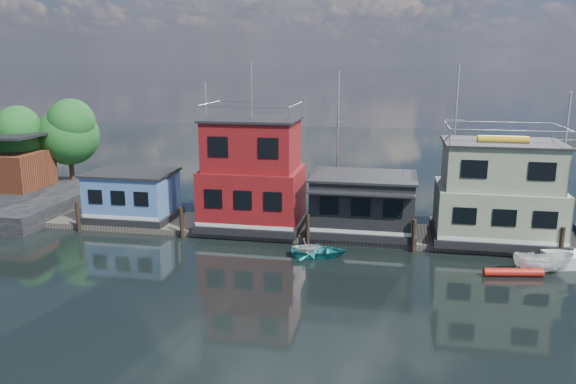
% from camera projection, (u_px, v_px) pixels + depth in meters
% --- Properties ---
extents(ground, '(160.00, 160.00, 0.00)m').
position_uv_depth(ground, '(357.00, 307.00, 28.55)').
color(ground, black).
rests_on(ground, ground).
extents(dock, '(48.00, 5.00, 0.40)m').
position_uv_depth(dock, '(369.00, 234.00, 39.97)').
color(dock, '#595147').
rests_on(dock, ground).
extents(houseboat_blue, '(6.40, 4.90, 3.66)m').
position_uv_depth(houseboat_blue, '(133.00, 195.00, 42.84)').
color(houseboat_blue, black).
rests_on(houseboat_blue, dock).
extents(houseboat_red, '(7.40, 5.90, 11.86)m').
position_uv_depth(houseboat_red, '(253.00, 176.00, 40.65)').
color(houseboat_red, black).
rests_on(houseboat_red, dock).
extents(houseboat_dark, '(7.40, 6.10, 4.06)m').
position_uv_depth(houseboat_dark, '(363.00, 203.00, 39.54)').
color(houseboat_dark, black).
rests_on(houseboat_dark, dock).
extents(houseboat_green, '(8.40, 5.90, 7.03)m').
position_uv_depth(houseboat_green, '(498.00, 193.00, 37.64)').
color(houseboat_green, black).
rests_on(houseboat_green, dock).
extents(pilings, '(42.28, 0.28, 2.20)m').
position_uv_depth(pilings, '(362.00, 233.00, 37.15)').
color(pilings, '#2D2116').
rests_on(pilings, ground).
extents(background_masts, '(36.40, 0.16, 12.00)m').
position_uv_depth(background_masts, '(437.00, 149.00, 43.61)').
color(background_masts, silver).
rests_on(background_masts, ground).
extents(shore, '(12.40, 15.72, 8.24)m').
position_uv_depth(shore, '(16.00, 163.00, 48.55)').
color(shore, black).
rests_on(shore, ground).
extents(red_kayak, '(3.44, 1.05, 0.50)m').
position_uv_depth(red_kayak, '(513.00, 272.00, 32.57)').
color(red_kayak, red).
rests_on(red_kayak, ground).
extents(dinghy_teal, '(3.86, 3.00, 0.74)m').
position_uv_depth(dinghy_teal, '(318.00, 251.00, 35.80)').
color(dinghy_teal, teal).
rests_on(dinghy_teal, ground).
extents(motorboat, '(3.58, 1.67, 1.34)m').
position_uv_depth(motorboat, '(542.00, 263.00, 32.94)').
color(motorboat, white).
rests_on(motorboat, ground).
extents(dinghy_white, '(2.46, 2.26, 1.10)m').
position_uv_depth(dinghy_white, '(306.00, 247.00, 36.15)').
color(dinghy_white, beige).
rests_on(dinghy_white, ground).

